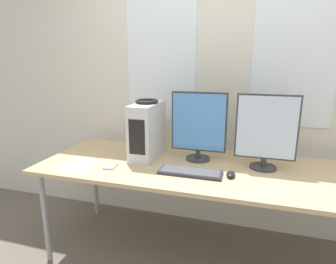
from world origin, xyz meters
name	(u,v)px	position (x,y,z in m)	size (l,w,h in m)	color
wall_back	(223,81)	(0.00, 1.01, 1.35)	(8.00, 0.07, 2.70)	beige
desk	(210,173)	(0.00, 0.44, 0.73)	(2.55, 0.88, 0.77)	tan
pc_tower	(147,130)	(-0.53, 0.55, 0.99)	(0.18, 0.44, 0.43)	silver
headphones	(147,101)	(-0.53, 0.55, 1.22)	(0.18, 0.18, 0.03)	black
monitor_main	(199,126)	(-0.12, 0.59, 1.05)	(0.42, 0.19, 0.53)	#333338
monitor_right_near	(266,131)	(0.36, 0.54, 1.05)	(0.42, 0.19, 0.54)	#333338
keyboard	(190,172)	(-0.12, 0.29, 0.78)	(0.43, 0.15, 0.02)	#28282D
mouse	(231,174)	(0.15, 0.31, 0.79)	(0.06, 0.10, 0.03)	black
cell_phone	(111,166)	(-0.71, 0.25, 0.78)	(0.09, 0.13, 0.01)	#99999E
paper_sheet_left	(78,165)	(-0.95, 0.20, 0.77)	(0.22, 0.30, 0.00)	white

